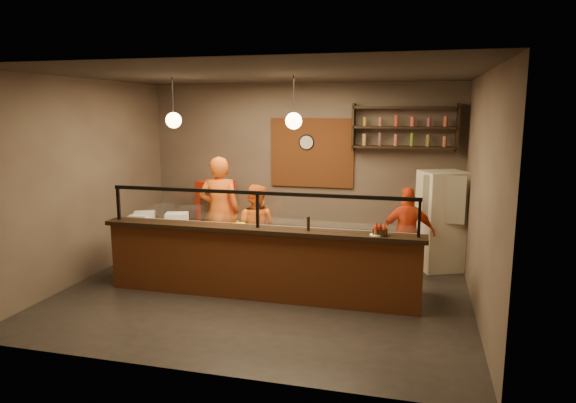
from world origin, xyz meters
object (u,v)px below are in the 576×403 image
(cook_right, at_px, (407,233))
(red_cooler, at_px, (216,215))
(pepper_mill, at_px, (308,224))
(pizza_dough, at_px, (323,236))
(cook_left, at_px, (220,212))
(fridge, at_px, (442,221))
(cook_mid, at_px, (256,229))
(wall_clock, at_px, (307,142))
(condiment_caddy, at_px, (380,232))

(cook_right, xyz_separation_m, red_cooler, (-3.70, 0.97, -0.08))
(pepper_mill, bearing_deg, pizza_dough, 69.74)
(cook_left, bearing_deg, pepper_mill, 129.41)
(fridge, bearing_deg, cook_mid, 174.88)
(wall_clock, height_order, condiment_caddy, wall_clock)
(cook_left, relative_size, cook_right, 1.29)
(fridge, distance_m, pizza_dough, 2.48)
(cook_left, relative_size, pepper_mill, 9.62)
(fridge, bearing_deg, wall_clock, 142.76)
(fridge, xyz_separation_m, pizza_dough, (-1.72, -1.78, 0.06))
(fridge, bearing_deg, condiment_caddy, -135.52)
(condiment_caddy, height_order, pepper_mill, pepper_mill)
(pizza_dough, relative_size, condiment_caddy, 2.78)
(cook_mid, bearing_deg, red_cooler, -40.37)
(fridge, height_order, pepper_mill, fridge)
(wall_clock, height_order, cook_left, wall_clock)
(fridge, distance_m, condiment_caddy, 2.36)
(cook_mid, bearing_deg, wall_clock, -101.50)
(cook_right, relative_size, pepper_mill, 7.48)
(cook_left, height_order, red_cooler, cook_left)
(cook_left, height_order, cook_right, cook_left)
(fridge, distance_m, pepper_mill, 2.87)
(red_cooler, bearing_deg, condiment_caddy, -16.91)
(cook_right, bearing_deg, wall_clock, -44.15)
(condiment_caddy, relative_size, pepper_mill, 0.82)
(fridge, relative_size, red_cooler, 1.26)
(cook_mid, bearing_deg, condiment_caddy, 157.17)
(fridge, bearing_deg, red_cooler, 152.42)
(cook_mid, relative_size, condiment_caddy, 9.10)
(cook_right, relative_size, red_cooler, 1.12)
(wall_clock, xyz_separation_m, pepper_mill, (0.64, -2.77, -0.94))
(cook_left, bearing_deg, red_cooler, -78.33)
(cook_left, xyz_separation_m, pizza_dough, (2.02, -1.02, -0.06))
(cook_left, xyz_separation_m, cook_right, (3.19, 0.08, -0.21))
(wall_clock, relative_size, condiment_caddy, 1.82)
(pizza_dough, relative_size, pepper_mill, 2.29)
(wall_clock, height_order, pizza_dough, wall_clock)
(cook_right, bearing_deg, red_cooler, -25.54)
(wall_clock, height_order, fridge, wall_clock)
(cook_mid, distance_m, fridge, 3.17)
(cook_mid, xyz_separation_m, red_cooler, (-1.24, 1.30, -0.08))
(cook_left, relative_size, red_cooler, 1.43)
(cook_left, height_order, pepper_mill, cook_left)
(wall_clock, xyz_separation_m, cook_right, (1.95, -1.28, -1.35))
(cook_mid, height_order, condiment_caddy, cook_mid)
(cook_mid, xyz_separation_m, pepper_mill, (1.15, -1.16, 0.41))
(cook_right, bearing_deg, cook_left, -9.32)
(cook_left, relative_size, condiment_caddy, 11.66)
(pizza_dough, bearing_deg, cook_right, 43.34)
(red_cooler, relative_size, pepper_mill, 6.71)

